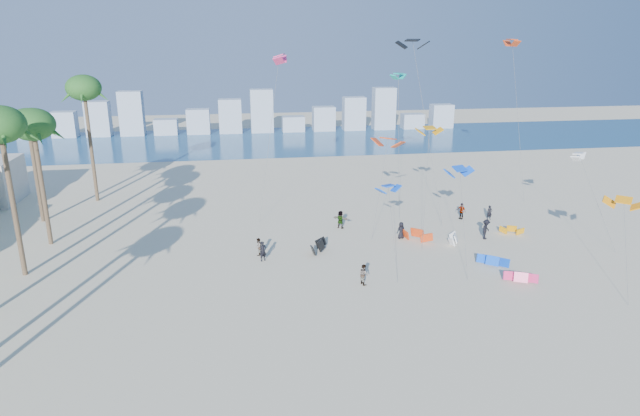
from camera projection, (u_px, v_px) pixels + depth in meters
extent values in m
plane|color=beige|center=(310.00, 364.00, 32.40)|extent=(220.00, 220.00, 0.00)
plane|color=navy|center=(258.00, 141.00, 100.31)|extent=(220.00, 220.00, 0.00)
imported|color=black|center=(263.00, 251.00, 46.93)|extent=(0.76, 0.66, 1.75)
imported|color=gray|center=(364.00, 274.00, 42.55)|extent=(0.82, 0.94, 1.63)
imported|color=black|center=(401.00, 230.00, 52.11)|extent=(0.87, 0.64, 1.63)
imported|color=gray|center=(461.00, 211.00, 57.69)|extent=(0.87, 1.10, 1.74)
imported|color=black|center=(486.00, 229.00, 51.94)|extent=(1.39, 1.38, 1.93)
imported|color=gray|center=(340.00, 219.00, 54.92)|extent=(1.68, 1.40, 1.81)
imported|color=black|center=(490.00, 213.00, 57.48)|extent=(0.58, 0.41, 1.52)
imported|color=gray|center=(258.00, 247.00, 48.15)|extent=(0.92, 0.96, 1.57)
cylinder|color=#595959|center=(393.00, 233.00, 44.56)|extent=(0.52, 5.43, 6.42)
cylinder|color=#595959|center=(380.00, 189.00, 52.30)|extent=(2.15, 3.08, 9.07)
cylinder|color=#595959|center=(426.00, 187.00, 51.00)|extent=(2.17, 5.78, 10.07)
cylinder|color=#595959|center=(270.00, 139.00, 57.03)|extent=(2.82, 5.15, 16.46)
cylinder|color=#595959|center=(399.00, 147.00, 57.53)|extent=(0.82, 5.14, 14.63)
cylinder|color=#595959|center=(626.00, 250.00, 41.01)|extent=(2.22, 5.02, 6.31)
cylinder|color=#595959|center=(428.00, 134.00, 54.97)|extent=(2.67, 4.53, 18.01)
cylinder|color=#595959|center=(597.00, 202.00, 50.09)|extent=(1.70, 4.90, 8.02)
cylinder|color=#595959|center=(464.00, 222.00, 45.05)|extent=(1.02, 5.54, 7.71)
cylinder|color=#595959|center=(518.00, 122.00, 63.05)|extent=(1.50, 3.99, 18.01)
cylinder|color=brown|center=(13.00, 203.00, 42.65)|extent=(0.40, 0.40, 12.14)
cylinder|color=brown|center=(42.00, 186.00, 49.40)|extent=(0.40, 0.40, 11.07)
ellipsoid|color=#1F591F|center=(33.00, 124.00, 47.74)|extent=(3.80, 3.80, 2.85)
cylinder|color=brown|center=(36.00, 173.00, 55.72)|extent=(0.40, 0.40, 10.25)
ellipsoid|color=#1F591F|center=(28.00, 123.00, 54.18)|extent=(3.80, 3.80, 2.85)
cylinder|color=brown|center=(91.00, 146.00, 62.47)|extent=(0.40, 0.40, 12.95)
ellipsoid|color=#1F591F|center=(84.00, 88.00, 60.53)|extent=(3.80, 3.80, 2.85)
cube|color=#9EADBF|center=(30.00, 130.00, 103.27)|extent=(4.40, 3.00, 3.00)
cube|color=#9EADBF|center=(65.00, 124.00, 103.88)|extent=(4.40, 3.00, 4.80)
cube|color=#9EADBF|center=(98.00, 119.00, 104.50)|extent=(4.40, 3.00, 6.60)
cube|color=#9EADBF|center=(132.00, 113.00, 105.12)|extent=(4.40, 3.00, 8.40)
cube|color=#9EADBF|center=(166.00, 127.00, 106.82)|extent=(4.40, 3.00, 3.00)
cube|color=#9EADBF|center=(198.00, 121.00, 107.44)|extent=(4.40, 3.00, 4.80)
cube|color=#9EADBF|center=(230.00, 116.00, 108.06)|extent=(4.40, 3.00, 6.60)
cube|color=#9EADBF|center=(262.00, 111.00, 108.68)|extent=(4.40, 3.00, 8.40)
cube|color=#9EADBF|center=(293.00, 124.00, 110.38)|extent=(4.40, 3.00, 3.00)
cube|color=#9EADBF|center=(324.00, 119.00, 111.00)|extent=(4.40, 3.00, 4.80)
cube|color=#9EADBF|center=(354.00, 113.00, 111.62)|extent=(4.40, 3.00, 6.60)
cube|color=#9EADBF|center=(384.00, 108.00, 112.24)|extent=(4.40, 3.00, 8.40)
cube|color=#9EADBF|center=(412.00, 121.00, 113.94)|extent=(4.40, 3.00, 3.00)
cube|color=#9EADBF|center=(441.00, 116.00, 114.56)|extent=(4.40, 3.00, 4.80)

